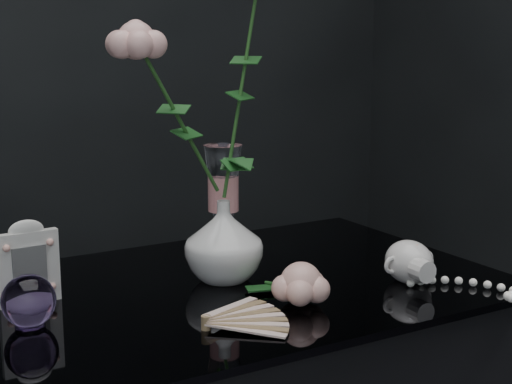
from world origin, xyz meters
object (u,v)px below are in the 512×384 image
picture_frame (28,262)px  pearl_jar (409,260)px  vase (224,241)px  loose_rose (301,284)px  wine_glass (223,207)px  paperweight (29,301)px

picture_frame → pearl_jar: picture_frame is taller
vase → loose_rose: bearing=-75.0°
loose_rose → pearl_jar: size_ratio=0.75×
wine_glass → pearl_jar: (0.23, -0.22, -0.07)m
picture_frame → paperweight: (-0.03, -0.10, -0.03)m
wine_glass → paperweight: 0.39m
wine_glass → loose_rose: size_ratio=1.12×
vase → pearl_jar: bearing=-31.8°
paperweight → picture_frame: bearing=75.0°
wine_glass → picture_frame: size_ratio=1.66×
loose_rose → pearl_jar: pearl_jar is taller
pearl_jar → wine_glass: bearing=137.0°
picture_frame → loose_rose: size_ratio=0.67×
picture_frame → vase: bearing=-11.4°
vase → pearl_jar: size_ratio=0.52×
loose_rose → picture_frame: bearing=132.2°
picture_frame → paperweight: bearing=-106.8°
vase → paperweight: size_ratio=1.79×
picture_frame → paperweight: 0.10m
vase → picture_frame: (-0.31, 0.05, -0.00)m
vase → wine_glass: size_ratio=0.62×
paperweight → pearl_jar: 0.60m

